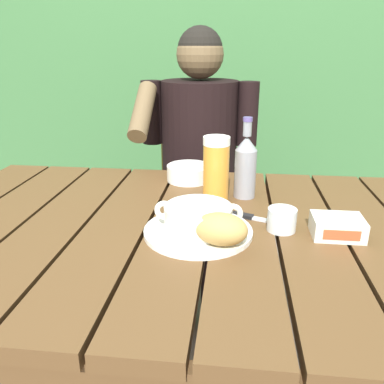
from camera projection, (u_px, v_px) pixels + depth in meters
dining_table at (180, 254)px, 1.03m from camera, size 1.45×0.92×0.75m
hedge_backdrop at (237, 50)px, 2.60m from camera, size 4.09×0.95×2.79m
chair_near_diner at (202, 196)px, 1.94m from camera, size 0.46×0.45×0.98m
person_eating at (198, 157)px, 1.66m from camera, size 0.48×0.47×1.25m
serving_plate at (198, 231)px, 0.96m from camera, size 0.27×0.27×0.01m
soup_bowl at (198, 217)px, 0.94m from camera, size 0.21×0.16×0.07m
bread_roll at (221, 229)px, 0.87m from camera, size 0.14×0.12×0.07m
beer_glass at (216, 169)px, 1.13m from camera, size 0.08×0.08×0.19m
beer_bottle at (246, 165)px, 1.16m from camera, size 0.07×0.07×0.24m
water_glass_small at (282, 219)px, 0.97m from camera, size 0.07×0.07×0.06m
butter_tub at (337, 227)px, 0.94m from camera, size 0.12×0.09×0.05m
table_knife at (252, 217)px, 1.04m from camera, size 0.16×0.07×0.01m
diner_bowl at (189, 173)px, 1.33m from camera, size 0.15×0.15×0.05m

